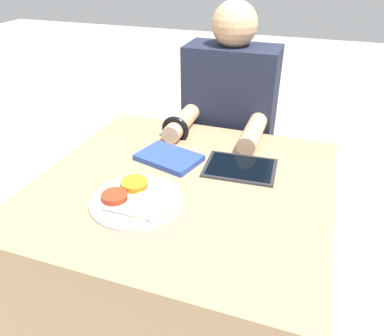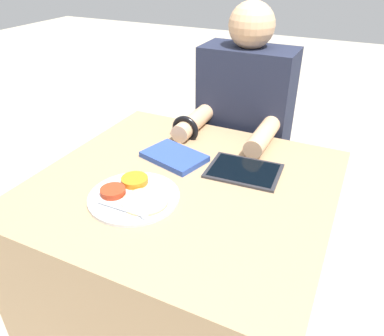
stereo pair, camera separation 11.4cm
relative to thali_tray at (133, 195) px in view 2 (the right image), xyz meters
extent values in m
plane|color=#B2A893|center=(0.09, 0.15, -0.73)|extent=(12.00, 12.00, 0.00)
cube|color=#9E7F5B|center=(0.09, 0.15, -0.37)|extent=(0.91, 0.87, 0.72)
cylinder|color=#B7BABF|center=(0.00, 0.00, 0.00)|extent=(0.27, 0.27, 0.01)
cylinder|color=orange|center=(-0.03, 0.06, 0.01)|extent=(0.08, 0.08, 0.02)
cylinder|color=#A83319|center=(-0.06, -0.02, 0.01)|extent=(0.08, 0.08, 0.02)
cylinder|color=tan|center=(0.05, -0.02, 0.00)|extent=(0.14, 0.14, 0.01)
cylinder|color=#B7BABF|center=(0.01, -0.08, 0.01)|extent=(0.15, 0.01, 0.01)
sphere|color=#B7BABF|center=(0.09, -0.08, 0.01)|extent=(0.02, 0.02, 0.02)
cube|color=silver|center=(0.00, 0.26, 0.00)|extent=(0.23, 0.19, 0.01)
cube|color=#28428E|center=(0.00, 0.26, 0.00)|extent=(0.24, 0.19, 0.02)
cube|color=#28282D|center=(0.25, 0.28, 0.00)|extent=(0.24, 0.19, 0.01)
cube|color=black|center=(0.25, 0.28, 0.00)|extent=(0.22, 0.17, 0.00)
cube|color=black|center=(0.10, 0.72, -0.51)|extent=(0.34, 0.22, 0.44)
cube|color=#1E2338|center=(0.10, 0.72, 0.00)|extent=(0.38, 0.20, 0.58)
sphere|color=tan|center=(0.10, 0.72, 0.37)|extent=(0.18, 0.18, 0.18)
cylinder|color=tan|center=(-0.04, 0.51, 0.03)|extent=(0.07, 0.26, 0.07)
cylinder|color=tan|center=(0.24, 0.51, 0.03)|extent=(0.07, 0.26, 0.07)
torus|color=black|center=(-0.04, 0.43, 0.03)|extent=(0.11, 0.02, 0.11)
camera|label=1|loc=(0.45, -0.79, 0.63)|focal=35.00mm
camera|label=2|loc=(0.55, -0.74, 0.63)|focal=35.00mm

